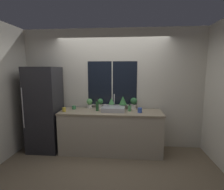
{
  "coord_description": "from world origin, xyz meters",
  "views": [
    {
      "loc": [
        0.35,
        -3.31,
        1.79
      ],
      "look_at": [
        0.03,
        0.32,
        1.26
      ],
      "focal_mm": 28.0,
      "sensor_mm": 36.0,
      "label": 1
    }
  ],
  "objects_px": {
    "mug_blue": "(140,110)",
    "potted_plant_center": "(112,102)",
    "mug_green": "(74,108)",
    "potted_plant_far_right": "(134,103)",
    "refrigerator": "(45,109)",
    "potted_plant_left": "(100,103)",
    "mug_yellow": "(64,110)",
    "soap_bottle": "(129,108)",
    "bottle_tall": "(97,106)",
    "sink": "(113,109)",
    "potted_plant_far_left": "(90,103)",
    "potted_plant_right": "(123,101)"
  },
  "relations": [
    {
      "from": "sink",
      "to": "soap_bottle",
      "type": "height_order",
      "value": "sink"
    },
    {
      "from": "refrigerator",
      "to": "potted_plant_left",
      "type": "relative_size",
      "value": 8.13
    },
    {
      "from": "potted_plant_right",
      "to": "bottle_tall",
      "type": "xyz_separation_m",
      "value": [
        -0.54,
        -0.24,
        -0.06
      ]
    },
    {
      "from": "potted_plant_far_left",
      "to": "potted_plant_far_right",
      "type": "bearing_deg",
      "value": 0.0
    },
    {
      "from": "bottle_tall",
      "to": "soap_bottle",
      "type": "bearing_deg",
      "value": 3.43
    },
    {
      "from": "mug_blue",
      "to": "potted_plant_left",
      "type": "bearing_deg",
      "value": 159.75
    },
    {
      "from": "potted_plant_left",
      "to": "mug_blue",
      "type": "distance_m",
      "value": 0.93
    },
    {
      "from": "sink",
      "to": "potted_plant_far_right",
      "type": "height_order",
      "value": "sink"
    },
    {
      "from": "soap_bottle",
      "to": "potted_plant_left",
      "type": "bearing_deg",
      "value": 162.94
    },
    {
      "from": "potted_plant_center",
      "to": "mug_blue",
      "type": "xyz_separation_m",
      "value": [
        0.62,
        -0.32,
        -0.09
      ]
    },
    {
      "from": "refrigerator",
      "to": "potted_plant_far_left",
      "type": "xyz_separation_m",
      "value": [
        0.95,
        0.26,
        0.11
      ]
    },
    {
      "from": "sink",
      "to": "potted_plant_right",
      "type": "relative_size",
      "value": 1.66
    },
    {
      "from": "potted_plant_right",
      "to": "potted_plant_left",
      "type": "bearing_deg",
      "value": -180.0
    },
    {
      "from": "mug_blue",
      "to": "potted_plant_center",
      "type": "bearing_deg",
      "value": 152.41
    },
    {
      "from": "mug_blue",
      "to": "mug_green",
      "type": "bearing_deg",
      "value": 172.56
    },
    {
      "from": "refrigerator",
      "to": "soap_bottle",
      "type": "xyz_separation_m",
      "value": [
        1.86,
        0.06,
        0.05
      ]
    },
    {
      "from": "potted_plant_left",
      "to": "potted_plant_right",
      "type": "height_order",
      "value": "potted_plant_right"
    },
    {
      "from": "potted_plant_center",
      "to": "mug_green",
      "type": "relative_size",
      "value": 2.95
    },
    {
      "from": "soap_bottle",
      "to": "mug_blue",
      "type": "bearing_deg",
      "value": -29.39
    },
    {
      "from": "mug_yellow",
      "to": "bottle_tall",
      "type": "bearing_deg",
      "value": 10.28
    },
    {
      "from": "potted_plant_far_left",
      "to": "mug_yellow",
      "type": "distance_m",
      "value": 0.6
    },
    {
      "from": "sink",
      "to": "potted_plant_left",
      "type": "distance_m",
      "value": 0.39
    },
    {
      "from": "potted_plant_far_left",
      "to": "soap_bottle",
      "type": "distance_m",
      "value": 0.94
    },
    {
      "from": "potted_plant_far_right",
      "to": "mug_yellow",
      "type": "xyz_separation_m",
      "value": [
        -1.48,
        -0.37,
        -0.11
      ]
    },
    {
      "from": "mug_green",
      "to": "potted_plant_right",
      "type": "bearing_deg",
      "value": 6.91
    },
    {
      "from": "potted_plant_far_right",
      "to": "soap_bottle",
      "type": "height_order",
      "value": "potted_plant_far_right"
    },
    {
      "from": "potted_plant_right",
      "to": "soap_bottle",
      "type": "distance_m",
      "value": 0.27
    },
    {
      "from": "mug_blue",
      "to": "mug_yellow",
      "type": "relative_size",
      "value": 1.14
    },
    {
      "from": "sink",
      "to": "potted_plant_far_left",
      "type": "bearing_deg",
      "value": 158.85
    },
    {
      "from": "soap_bottle",
      "to": "mug_blue",
      "type": "xyz_separation_m",
      "value": [
        0.21,
        -0.12,
        -0.02
      ]
    },
    {
      "from": "soap_bottle",
      "to": "bottle_tall",
      "type": "bearing_deg",
      "value": -176.57
    },
    {
      "from": "sink",
      "to": "mug_blue",
      "type": "relative_size",
      "value": 4.86
    },
    {
      "from": "sink",
      "to": "potted_plant_left",
      "type": "xyz_separation_m",
      "value": [
        -0.32,
        0.22,
        0.08
      ]
    },
    {
      "from": "potted_plant_center",
      "to": "mug_blue",
      "type": "height_order",
      "value": "potted_plant_center"
    },
    {
      "from": "potted_plant_center",
      "to": "mug_green",
      "type": "height_order",
      "value": "potted_plant_center"
    },
    {
      "from": "potted_plant_right",
      "to": "soap_bottle",
      "type": "xyz_separation_m",
      "value": [
        0.15,
        -0.2,
        -0.11
      ]
    },
    {
      "from": "potted_plant_center",
      "to": "bottle_tall",
      "type": "distance_m",
      "value": 0.38
    },
    {
      "from": "mug_green",
      "to": "mug_blue",
      "type": "bearing_deg",
      "value": -7.44
    },
    {
      "from": "bottle_tall",
      "to": "potted_plant_far_right",
      "type": "bearing_deg",
      "value": 17.28
    },
    {
      "from": "potted_plant_left",
      "to": "mug_yellow",
      "type": "height_order",
      "value": "potted_plant_left"
    },
    {
      "from": "sink",
      "to": "mug_blue",
      "type": "distance_m",
      "value": 0.57
    },
    {
      "from": "refrigerator",
      "to": "mug_blue",
      "type": "xyz_separation_m",
      "value": [
        2.07,
        -0.06,
        0.04
      ]
    },
    {
      "from": "potted_plant_far_left",
      "to": "potted_plant_left",
      "type": "relative_size",
      "value": 0.99
    },
    {
      "from": "potted_plant_right",
      "to": "mug_green",
      "type": "height_order",
      "value": "potted_plant_right"
    },
    {
      "from": "soap_bottle",
      "to": "sink",
      "type": "bearing_deg",
      "value": -177.38
    },
    {
      "from": "sink",
      "to": "mug_yellow",
      "type": "distance_m",
      "value": 1.05
    },
    {
      "from": "potted_plant_far_right",
      "to": "soap_bottle",
      "type": "xyz_separation_m",
      "value": [
        -0.1,
        -0.2,
        -0.08
      ]
    },
    {
      "from": "potted_plant_far_left",
      "to": "potted_plant_right",
      "type": "relative_size",
      "value": 0.77
    },
    {
      "from": "mug_green",
      "to": "potted_plant_far_right",
      "type": "bearing_deg",
      "value": 5.66
    },
    {
      "from": "refrigerator",
      "to": "potted_plant_center",
      "type": "xyz_separation_m",
      "value": [
        1.46,
        0.26,
        0.13
      ]
    }
  ]
}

